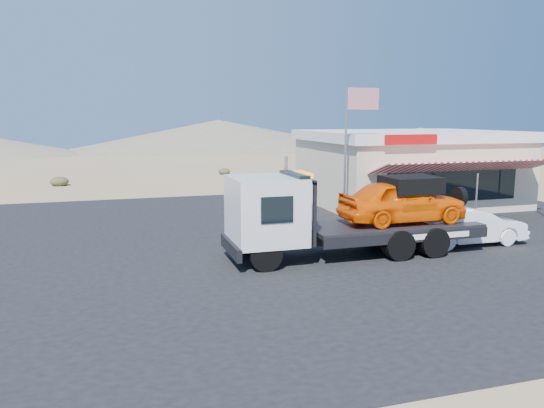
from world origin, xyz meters
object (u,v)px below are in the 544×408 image
(jerky_store, at_px, (408,167))
(flagpole, at_px, (351,138))
(white_sedan, at_px, (468,226))
(tow_truck, at_px, (349,210))

(jerky_store, relative_size, flagpole, 1.73)
(white_sedan, distance_m, jerky_store, 9.49)
(jerky_store, distance_m, flagpole, 7.36)
(white_sedan, bearing_deg, jerky_store, -16.78)
(flagpole, bearing_deg, jerky_store, 38.79)
(white_sedan, bearing_deg, tow_truck, 92.42)
(white_sedan, bearing_deg, flagpole, 31.99)
(tow_truck, bearing_deg, jerky_store, 49.49)
(tow_truck, relative_size, flagpole, 1.44)
(white_sedan, distance_m, flagpole, 6.04)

